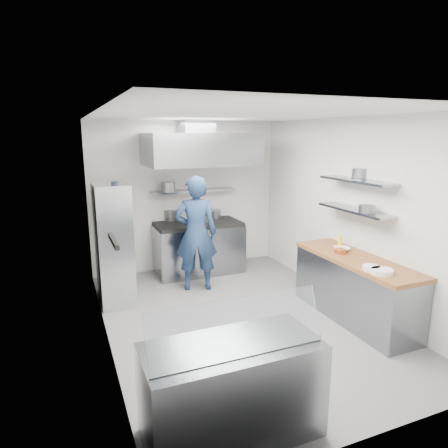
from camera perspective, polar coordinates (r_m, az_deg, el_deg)
name	(u,v)px	position (r m, az deg, el deg)	size (l,w,h in m)	color
floor	(240,318)	(5.83, 2.31, -13.31)	(5.00, 5.00, 0.00)	slate
ceiling	(242,114)	(5.24, 2.59, 15.38)	(5.00, 5.00, 0.00)	silver
wall_back	(186,196)	(7.66, -5.43, 3.98)	(3.60, 0.02, 2.80)	white
wall_front	(376,286)	(3.35, 20.84, -8.29)	(3.60, 0.02, 2.80)	white
wall_left	(102,235)	(4.90, -17.03, -1.48)	(5.00, 0.02, 2.80)	white
wall_right	(349,212)	(6.32, 17.44, 1.59)	(5.00, 0.02, 2.80)	white
gas_range	(199,249)	(7.53, -3.65, -3.56)	(1.60, 0.80, 0.90)	gray
cooktop	(198,224)	(7.41, -3.71, 0.01)	(1.57, 0.78, 0.06)	black
stock_pot_left	(171,215)	(7.63, -7.61, 1.29)	(0.26, 0.26, 0.20)	slate
stock_pot_mid	(203,215)	(7.49, -3.05, 1.33)	(0.36, 0.36, 0.24)	slate
stock_pot_right	(214,214)	(7.77, -1.38, 1.46)	(0.26, 0.26, 0.16)	slate
over_range_shelf	(194,191)	(7.53, -4.36, 4.77)	(1.60, 0.30, 0.04)	gray
shelf_pot_a	(168,187)	(7.26, -8.02, 5.26)	(0.25, 0.25, 0.18)	slate
extractor_hood	(200,149)	(7.07, -3.40, 10.62)	(1.90, 1.15, 0.55)	gray
hood_duct	(196,127)	(7.28, -4.04, 13.66)	(0.55, 0.55, 0.24)	slate
red_firebox	(120,200)	(7.34, -14.68, 3.40)	(0.22, 0.10, 0.26)	red
chef	(196,234)	(6.58, -4.02, -1.38)	(0.70, 0.46, 1.92)	navy
wire_rack	(113,243)	(6.35, -15.55, -2.64)	(0.50, 0.90, 1.85)	silver
rack_bin_a	(116,256)	(6.11, -15.14, -4.44)	(0.17, 0.21, 0.19)	white
rack_bin_b	(111,218)	(6.36, -15.86, 0.83)	(0.15, 0.19, 0.17)	yellow
rack_jar	(115,188)	(5.97, -15.31, 5.00)	(0.10, 0.10, 0.18)	black
knife_strip	(113,241)	(4.00, -15.52, -2.30)	(0.04, 0.55, 0.05)	black
prep_counter_base	(354,290)	(5.94, 18.11, -9.00)	(0.62, 2.00, 0.84)	gray
prep_counter_top	(357,260)	(5.80, 18.42, -4.85)	(0.65, 2.04, 0.06)	#945D2B
plate_stack_a	(382,271)	(5.23, 21.65, -6.31)	(0.26, 0.26, 0.06)	white
plate_stack_b	(371,268)	(5.31, 20.29, -5.91)	(0.21, 0.21, 0.06)	white
copper_pan	(340,251)	(5.92, 16.27, -3.75)	(0.16, 0.16, 0.06)	#D0643A
squeeze_bottle	(340,243)	(6.15, 16.24, -2.56)	(0.07, 0.07, 0.18)	yellow
mixing_bowl	(342,249)	(6.04, 16.45, -3.45)	(0.23, 0.23, 0.06)	white
wall_shelf_lower	(354,210)	(5.97, 18.14, 1.90)	(0.30, 1.30, 0.04)	gray
wall_shelf_upper	(357,181)	(5.91, 18.42, 5.90)	(0.30, 1.30, 0.04)	gray
shelf_pot_c	(367,209)	(5.73, 19.78, 2.05)	(0.23, 0.23, 0.10)	slate
shelf_pot_d	(361,173)	(6.09, 18.94, 6.90)	(0.24, 0.24, 0.14)	slate
display_case	(232,390)	(3.68, 1.11, -22.65)	(1.50, 0.70, 0.85)	gray
display_glass	(238,327)	(3.25, 2.03, -14.47)	(1.47, 0.02, 0.45)	silver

